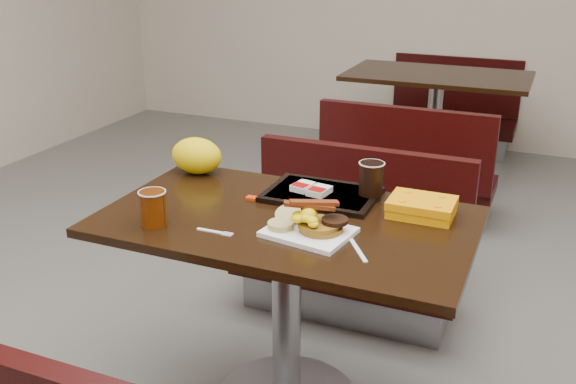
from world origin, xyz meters
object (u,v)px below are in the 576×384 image
at_px(coffee_cup_far, 371,178).
at_px(clamshell, 422,207).
at_px(table_near, 287,317).
at_px(tray, 322,194).
at_px(pancake_stack, 321,226).
at_px(table_far, 433,128).
at_px(bench_far_s, 410,160).
at_px(platter, 309,232).
at_px(hashbrown_sleeve_right, 319,191).
at_px(coffee_cup_near, 153,208).
at_px(bench_near_n, 349,240).
at_px(hashbrown_sleeve_left, 303,187).
at_px(bench_far_n, 451,107).
at_px(fork, 210,231).
at_px(paper_bag, 197,156).
at_px(knife, 358,250).

bearing_deg(coffee_cup_far, clamshell, -21.08).
relative_size(table_near, tray, 3.12).
bearing_deg(pancake_stack, table_far, 93.17).
bearing_deg(coffee_cup_far, bench_far_s, 97.15).
relative_size(table_near, table_far, 1.00).
xyz_separation_m(platter, hashbrown_sleeve_right, (-0.07, 0.29, 0.02)).
height_order(coffee_cup_near, tray, coffee_cup_near).
bearing_deg(bench_near_n, hashbrown_sleeve_left, -93.11).
bearing_deg(table_far, coffee_cup_near, -97.33).
distance_m(platter, tray, 0.31).
bearing_deg(bench_far_n, pancake_stack, -87.49).
distance_m(bench_near_n, coffee_cup_far, 0.67).
xyz_separation_m(bench_far_s, hashbrown_sleeve_left, (-0.03, -1.69, 0.42)).
bearing_deg(coffee_cup_far, hashbrown_sleeve_right, -157.25).
bearing_deg(coffee_cup_far, coffee_cup_near, -139.93).
distance_m(coffee_cup_near, fork, 0.20).
bearing_deg(table_far, fork, -93.63).
distance_m(bench_far_s, coffee_cup_near, 2.19).
distance_m(bench_far_s, hashbrown_sleeve_right, 1.76).
relative_size(coffee_cup_near, coffee_cup_far, 0.99).
xyz_separation_m(bench_far_n, fork, (-0.18, -3.49, 0.39)).
bearing_deg(bench_near_n, bench_far_s, 90.00).
height_order(bench_near_n, platter, platter).
xyz_separation_m(platter, paper_bag, (-0.60, 0.35, 0.06)).
xyz_separation_m(bench_far_s, platter, (0.11, -1.99, 0.40)).
distance_m(pancake_stack, knife, 0.15).
distance_m(bench_far_s, knife, 2.10).
distance_m(table_near, pancake_stack, 0.44).
relative_size(coffee_cup_near, hashbrown_sleeve_left, 1.39).
height_order(platter, clamshell, clamshell).
height_order(bench_far_s, clamshell, clamshell).
bearing_deg(tray, hashbrown_sleeve_right, -94.71).
bearing_deg(bench_near_n, fork, -101.22).
bearing_deg(coffee_cup_near, coffee_cup_far, 40.07).
distance_m(bench_near_n, tray, 0.63).
relative_size(table_far, fork, 9.84).
xyz_separation_m(platter, tray, (-0.07, 0.31, 0.00)).
height_order(bench_far_n, fork, fork).
height_order(table_far, hashbrown_sleeve_left, hashbrown_sleeve_left).
bearing_deg(table_far, clamshell, -80.60).
relative_size(table_near, hashbrown_sleeve_left, 14.73).
relative_size(table_far, bench_far_n, 1.20).
xyz_separation_m(knife, hashbrown_sleeve_right, (-0.24, 0.33, 0.03)).
bearing_deg(fork, coffee_cup_near, -173.05).
relative_size(platter, pancake_stack, 1.90).
relative_size(coffee_cup_near, knife, 0.74).
relative_size(pancake_stack, coffee_cup_near, 1.17).
height_order(coffee_cup_far, clamshell, coffee_cup_far).
height_order(tray, coffee_cup_far, coffee_cup_far).
relative_size(coffee_cup_far, paper_bag, 0.57).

